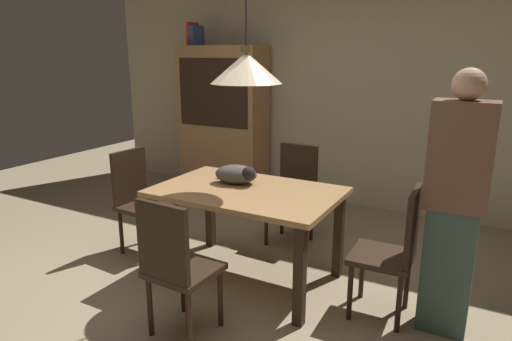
% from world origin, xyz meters
% --- Properties ---
extents(ground, '(10.00, 10.00, 0.00)m').
position_xyz_m(ground, '(0.00, 0.00, 0.00)').
color(ground, '#998466').
extents(back_wall, '(6.40, 0.10, 2.90)m').
position_xyz_m(back_wall, '(0.00, 2.65, 1.45)').
color(back_wall, beige).
rests_on(back_wall, ground).
extents(dining_table, '(1.40, 0.90, 0.75)m').
position_xyz_m(dining_table, '(0.05, 0.42, 0.65)').
color(dining_table, '#A87A4C').
rests_on(dining_table, ground).
extents(chair_near_front, '(0.42, 0.42, 0.93)m').
position_xyz_m(chair_near_front, '(0.05, -0.46, 0.51)').
color(chair_near_front, black).
rests_on(chair_near_front, ground).
extents(chair_far_back, '(0.41, 0.41, 0.93)m').
position_xyz_m(chair_far_back, '(0.05, 1.30, 0.51)').
color(chair_far_back, black).
rests_on(chair_far_back, ground).
extents(chair_right_side, '(0.41, 0.41, 0.93)m').
position_xyz_m(chair_right_side, '(1.18, 0.42, 0.51)').
color(chair_right_side, black).
rests_on(chair_right_side, ground).
extents(chair_left_side, '(0.43, 0.43, 0.93)m').
position_xyz_m(chair_left_side, '(-1.08, 0.42, 0.51)').
color(chair_left_side, black).
rests_on(chair_left_side, ground).
extents(cat_sleeping, '(0.40, 0.30, 0.16)m').
position_xyz_m(cat_sleeping, '(-0.10, 0.52, 0.83)').
color(cat_sleeping, '#4C4742').
rests_on(cat_sleeping, dining_table).
extents(pendant_lamp, '(0.52, 0.52, 1.30)m').
position_xyz_m(pendant_lamp, '(0.05, 0.42, 1.66)').
color(pendant_lamp, beige).
extents(hutch_bookcase, '(1.12, 0.45, 1.85)m').
position_xyz_m(hutch_bookcase, '(-1.39, 2.32, 0.89)').
color(hutch_bookcase, '#A87A4C').
rests_on(hutch_bookcase, ground).
extents(book_red_tall, '(0.04, 0.22, 0.28)m').
position_xyz_m(book_red_tall, '(-1.82, 2.32, 1.99)').
color(book_red_tall, '#B73833').
rests_on(book_red_tall, hutch_bookcase).
extents(book_blue_wide, '(0.06, 0.24, 0.24)m').
position_xyz_m(book_blue_wide, '(-1.76, 2.32, 1.97)').
color(book_blue_wide, '#384C93').
rests_on(book_blue_wide, hutch_bookcase).
extents(person_standing, '(0.36, 0.22, 1.69)m').
position_xyz_m(person_standing, '(1.51, 0.45, 0.85)').
color(person_standing, '#3D564C').
rests_on(person_standing, ground).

